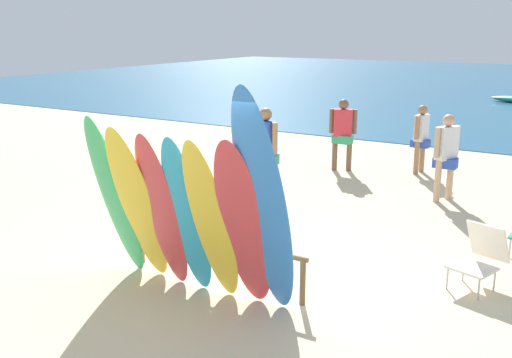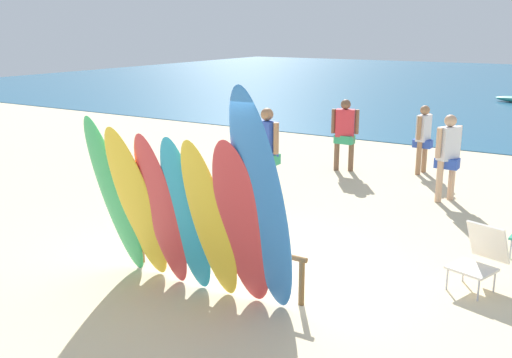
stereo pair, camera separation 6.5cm
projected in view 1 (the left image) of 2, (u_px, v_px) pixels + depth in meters
ground at (460, 127)px, 19.16m from camera, size 60.00×60.00×0.00m
surfboard_rack at (215, 247)px, 7.43m from camera, size 2.61×0.07×0.60m
surfboard_green_0 at (116, 198)px, 7.35m from camera, size 0.48×0.82×2.20m
surfboard_yellow_1 at (138, 206)px, 7.17m from camera, size 0.58×0.92×2.11m
surfboard_red_2 at (162, 213)px, 7.01m from camera, size 0.49×0.71×2.05m
surfboard_teal_3 at (187, 218)px, 6.85m from camera, size 0.51×0.70×2.04m
surfboard_yellow_4 at (211, 223)px, 6.63m from camera, size 0.54×0.81×2.06m
surfboard_red_5 at (244, 227)px, 6.42m from camera, size 0.65×0.93×2.11m
surfboard_blue_6 at (264, 208)px, 6.14m from camera, size 0.57×1.03×2.68m
beachgoer_midbeach at (446, 152)px, 10.85m from camera, size 0.42×0.56×1.63m
beachgoer_photographing at (421, 134)px, 12.93m from camera, size 0.40×0.57×1.52m
beachgoer_strolling at (343, 130)px, 13.16m from camera, size 0.59×0.33×1.62m
beachgoer_by_water at (266, 147)px, 10.97m from camera, size 0.61×0.37×1.73m
beach_chair_blue at (480, 254)px, 7.31m from camera, size 0.69×0.82×0.81m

